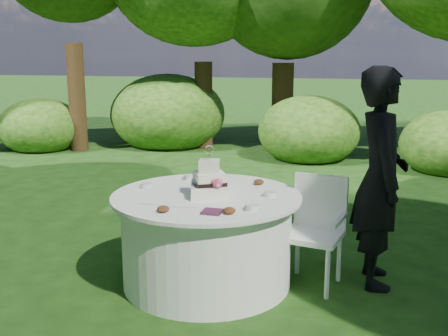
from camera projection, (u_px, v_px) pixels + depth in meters
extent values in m
plane|color=#16350E|center=(207.00, 282.00, 4.46)|extent=(80.00, 80.00, 0.00)
cube|color=#4C2038|center=(212.00, 212.00, 3.79)|extent=(0.14, 0.14, 0.02)
ellipsoid|color=white|center=(166.00, 205.00, 3.97)|extent=(0.48, 0.07, 0.01)
imported|color=black|center=(380.00, 178.00, 4.28)|extent=(0.52, 0.71, 1.81)
cylinder|color=white|center=(207.00, 241.00, 4.38)|extent=(1.40, 1.40, 0.74)
cylinder|color=white|center=(206.00, 196.00, 4.30)|extent=(1.56, 1.56, 0.03)
cube|color=silver|center=(209.00, 190.00, 4.23)|extent=(0.37, 0.37, 0.10)
cube|color=white|center=(209.00, 178.00, 4.21)|extent=(0.31, 0.31, 0.10)
cube|color=white|center=(209.00, 166.00, 4.19)|extent=(0.19, 0.19, 0.10)
cube|color=black|center=(209.00, 182.00, 4.22)|extent=(0.33, 0.33, 0.03)
sphere|color=#BE375F|center=(217.00, 184.00, 4.09)|extent=(0.08, 0.08, 0.08)
cylinder|color=white|center=(209.00, 157.00, 4.17)|extent=(0.01, 0.01, 0.05)
torus|color=silver|center=(209.00, 149.00, 4.16)|extent=(0.07, 0.02, 0.07)
cube|color=white|center=(313.00, 235.00, 4.30)|extent=(0.53, 0.53, 0.04)
cube|color=white|center=(321.00, 201.00, 4.43)|extent=(0.45, 0.13, 0.45)
cylinder|color=white|center=(283.00, 265.00, 4.27)|extent=(0.04, 0.04, 0.42)
cylinder|color=white|center=(327.00, 274.00, 4.11)|extent=(0.04, 0.04, 0.42)
cylinder|color=white|center=(297.00, 251.00, 4.59)|extent=(0.04, 0.04, 0.42)
cylinder|color=white|center=(339.00, 258.00, 4.43)|extent=(0.04, 0.04, 0.42)
cube|color=white|center=(288.00, 213.00, 4.36)|extent=(0.12, 0.41, 0.04)
cube|color=white|center=(340.00, 220.00, 4.17)|extent=(0.12, 0.41, 0.04)
cylinder|color=silver|center=(146.00, 185.00, 4.51)|extent=(0.10, 0.10, 0.04)
cylinder|color=silver|center=(189.00, 177.00, 4.80)|extent=(0.10, 0.10, 0.04)
cylinder|color=silver|center=(270.00, 194.00, 4.23)|extent=(0.10, 0.10, 0.04)
cylinder|color=silver|center=(252.00, 207.00, 3.86)|extent=(0.10, 0.10, 0.04)
ellipsoid|color=#562D16|center=(229.00, 211.00, 3.76)|extent=(0.09, 0.09, 0.05)
ellipsoid|color=#562D16|center=(163.00, 209.00, 3.80)|extent=(0.09, 0.09, 0.05)
ellipsoid|color=#562D16|center=(259.00, 182.00, 4.61)|extent=(0.09, 0.09, 0.05)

